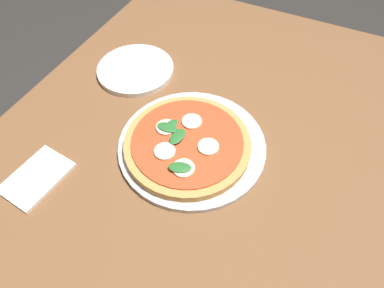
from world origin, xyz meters
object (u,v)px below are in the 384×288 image
Objects in this scene: pizza at (187,143)px; serving_tray at (192,145)px; napkin at (37,177)px; dining_table at (195,183)px; plate_white at (136,69)px.

serving_tray is at bearing -23.42° from pizza.
napkin is at bearing 130.22° from serving_tray.
dining_table is 4.71× the size of pizza.
dining_table is at bearing -139.02° from serving_tray.
plate_white is at bearing 54.99° from dining_table.
pizza is 0.29m from plate_white.
dining_table is 3.96× the size of serving_tray.
pizza is at bearing -50.90° from napkin.
dining_table is at bearing -112.89° from pizza.
pizza is at bearing -126.16° from plate_white.
plate_white is at bearing 56.48° from serving_tray.
napkin is (-0.37, 0.01, -0.00)m from plate_white.
pizza is 1.34× the size of plate_white.
plate_white is 1.51× the size of napkin.
pizza is 0.31m from napkin.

